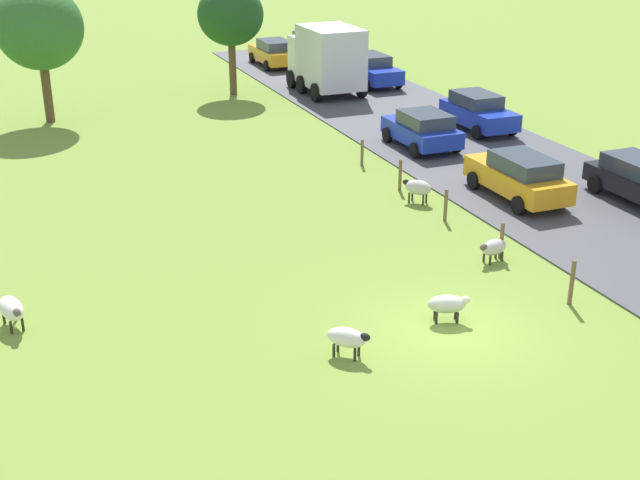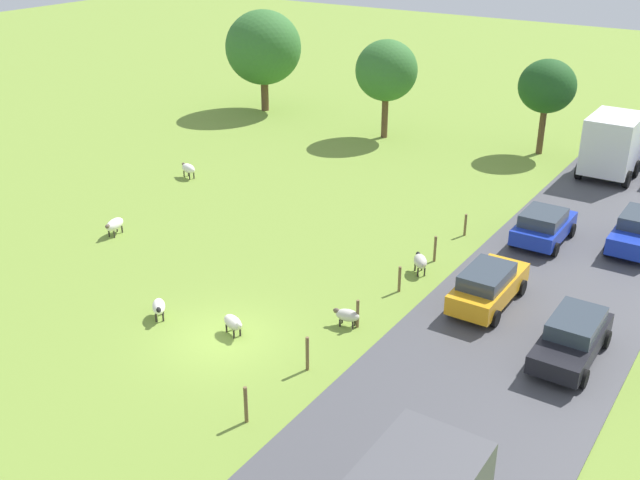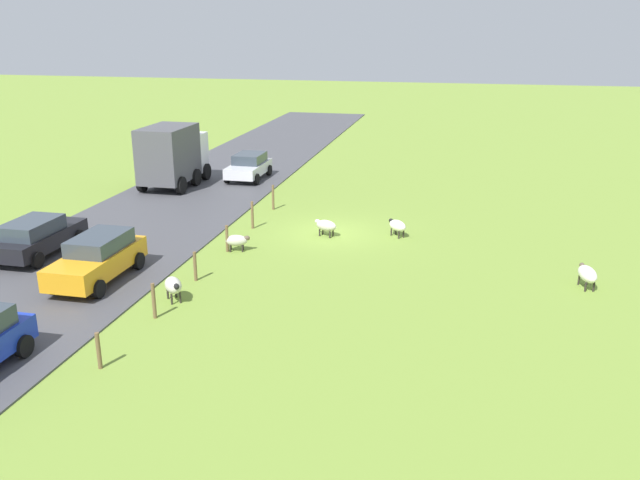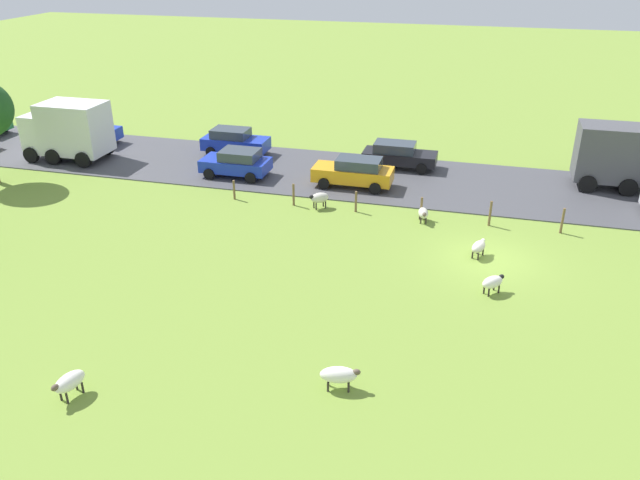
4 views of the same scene
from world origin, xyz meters
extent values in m
plane|color=olive|center=(0.00, 0.00, 0.00)|extent=(160.00, 160.00, 0.00)
cube|color=#47474C|center=(8.84, 0.00, 0.03)|extent=(8.00, 80.00, 0.06)
ellipsoid|color=white|center=(-10.16, 4.33, 0.54)|extent=(0.76, 1.24, 0.52)
ellipsoid|color=brown|center=(-10.04, 3.79, 0.65)|extent=(0.23, 0.29, 0.20)
cylinder|color=#2D2823|center=(-9.95, 4.05, 0.17)|extent=(0.07, 0.07, 0.34)
cylinder|color=#2D2823|center=(-10.23, 3.99, 0.17)|extent=(0.07, 0.07, 0.34)
cylinder|color=#2D2823|center=(-10.09, 4.67, 0.17)|extent=(0.07, 0.07, 0.34)
cylinder|color=#2D2823|center=(-10.37, 4.61, 0.17)|extent=(0.07, 0.07, 0.34)
ellipsoid|color=beige|center=(3.66, 8.61, 0.57)|extent=(1.02, 1.08, 0.53)
ellipsoid|color=black|center=(3.37, 8.97, 0.69)|extent=(0.30, 0.32, 0.20)
cylinder|color=#2D2823|center=(3.38, 8.73, 0.19)|extent=(0.07, 0.07, 0.38)
cylinder|color=#2D2823|center=(3.61, 8.91, 0.19)|extent=(0.07, 0.07, 0.38)
cylinder|color=#2D2823|center=(3.72, 8.32, 0.19)|extent=(0.07, 0.07, 0.38)
cylinder|color=#2D2823|center=(3.94, 8.50, 0.19)|extent=(0.07, 0.07, 0.38)
ellipsoid|color=beige|center=(0.13, 0.50, 0.49)|extent=(1.08, 0.79, 0.48)
ellipsoid|color=silver|center=(0.56, 0.33, 0.60)|extent=(0.31, 0.26, 0.20)
cylinder|color=#2D2823|center=(0.43, 0.53, 0.16)|extent=(0.07, 0.07, 0.31)
cylinder|color=#2D2823|center=(0.33, 0.28, 0.16)|extent=(0.07, 0.07, 0.31)
cylinder|color=#2D2823|center=(-0.08, 0.71, 0.16)|extent=(0.07, 0.07, 0.31)
cylinder|color=#2D2823|center=(-0.17, 0.47, 0.16)|extent=(0.07, 0.07, 0.31)
ellipsoid|color=beige|center=(3.33, 3.27, 0.46)|extent=(0.99, 0.66, 0.47)
ellipsoid|color=brown|center=(2.90, 3.17, 0.56)|extent=(0.29, 0.23, 0.20)
cylinder|color=#2D2823|center=(3.11, 3.09, 0.14)|extent=(0.07, 0.07, 0.29)
cylinder|color=#2D2823|center=(3.05, 3.33, 0.14)|extent=(0.07, 0.07, 0.29)
cylinder|color=#2D2823|center=(3.60, 3.20, 0.14)|extent=(0.07, 0.07, 0.29)
cylinder|color=#2D2823|center=(3.54, 3.45, 0.14)|extent=(0.07, 0.07, 0.29)
ellipsoid|color=white|center=(-2.94, -0.15, 0.50)|extent=(1.02, 1.02, 0.48)
ellipsoid|color=black|center=(-2.62, -0.47, 0.61)|extent=(0.31, 0.31, 0.20)
cylinder|color=#2D2823|center=(-2.66, -0.24, 0.16)|extent=(0.07, 0.07, 0.33)
cylinder|color=#2D2823|center=(-2.85, -0.43, 0.16)|extent=(0.07, 0.07, 0.33)
cylinder|color=#2D2823|center=(-3.04, 0.13, 0.16)|extent=(0.07, 0.07, 0.33)
cylinder|color=#2D2823|center=(-3.22, -0.05, 0.16)|extent=(0.07, 0.07, 0.33)
cylinder|color=brown|center=(3.68, -3.21, 0.63)|extent=(0.12, 0.12, 1.26)
cylinder|color=brown|center=(3.68, 0.10, 0.64)|extent=(0.12, 0.12, 1.28)
cylinder|color=brown|center=(3.68, 3.41, 0.56)|extent=(0.12, 0.12, 1.13)
cylinder|color=brown|center=(3.68, 6.71, 0.56)|extent=(0.12, 0.12, 1.11)
cylinder|color=brown|center=(3.68, 10.02, 0.60)|extent=(0.12, 0.12, 1.19)
cylinder|color=brown|center=(3.68, 13.33, 0.53)|extent=(0.12, 0.12, 1.07)
cube|color=white|center=(10.59, -8.53, 1.69)|extent=(2.30, 1.20, 2.30)
cube|color=#4C4C51|center=(10.59, -6.06, 2.04)|extent=(2.30, 3.73, 3.00)
cylinder|color=black|center=(11.74, -8.53, 0.54)|extent=(0.30, 0.96, 0.96)
cylinder|color=black|center=(9.44, -8.53, 0.54)|extent=(0.30, 0.96, 0.96)
cylinder|color=black|center=(11.74, -7.00, 0.54)|extent=(0.30, 0.96, 0.96)
cylinder|color=black|center=(9.44, -7.00, 0.54)|extent=(0.30, 0.96, 0.96)
cylinder|color=black|center=(11.74, -4.94, 0.54)|extent=(0.30, 0.96, 0.96)
cylinder|color=black|center=(9.44, -4.94, 0.54)|extent=(0.30, 0.96, 0.96)
cube|color=black|center=(10.89, 5.55, 0.70)|extent=(1.73, 4.38, 0.64)
cube|color=#333D47|center=(10.89, 5.88, 1.30)|extent=(1.53, 2.41, 0.56)
cylinder|color=black|center=(11.76, 4.13, 0.38)|extent=(0.22, 0.64, 0.64)
cylinder|color=black|center=(10.02, 4.13, 0.38)|extent=(0.22, 0.64, 0.64)
cylinder|color=black|center=(10.02, 6.98, 0.38)|extent=(0.22, 0.64, 0.64)
cube|color=orange|center=(7.08, 7.62, 0.76)|extent=(1.73, 4.41, 0.75)
cube|color=#333D47|center=(7.08, 7.29, 1.41)|extent=(1.52, 2.43, 0.56)
cylinder|color=black|center=(6.21, 9.06, 0.38)|extent=(0.22, 0.64, 0.64)
cylinder|color=black|center=(7.94, 9.06, 0.38)|extent=(0.22, 0.64, 0.64)
cylinder|color=black|center=(6.21, 6.19, 0.38)|extent=(0.22, 0.64, 0.64)
cylinder|color=black|center=(7.94, 6.19, 0.38)|extent=(0.22, 0.64, 0.64)
cube|color=silver|center=(6.99, -9.19, 0.69)|extent=(1.79, 3.85, 0.61)
cube|color=#333D47|center=(6.99, -9.48, 1.27)|extent=(1.58, 2.12, 0.56)
cylinder|color=black|center=(6.10, -7.94, 0.38)|extent=(0.22, 0.64, 0.64)
cylinder|color=black|center=(7.89, -7.94, 0.38)|extent=(0.22, 0.64, 0.64)
cylinder|color=black|center=(6.10, -10.44, 0.38)|extent=(0.22, 0.64, 0.64)
cylinder|color=black|center=(7.89, -10.44, 0.38)|extent=(0.22, 0.64, 0.64)
cylinder|color=black|center=(6.03, 13.29, 0.38)|extent=(0.22, 0.64, 0.64)
camera|label=1|loc=(-10.10, -16.10, 10.26)|focal=47.50mm
camera|label=2|loc=(15.70, -17.45, 14.61)|focal=42.17mm
camera|label=3|loc=(-5.71, 27.61, 8.98)|focal=36.99mm
camera|label=4|loc=(-25.51, 0.84, 12.76)|focal=35.52mm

